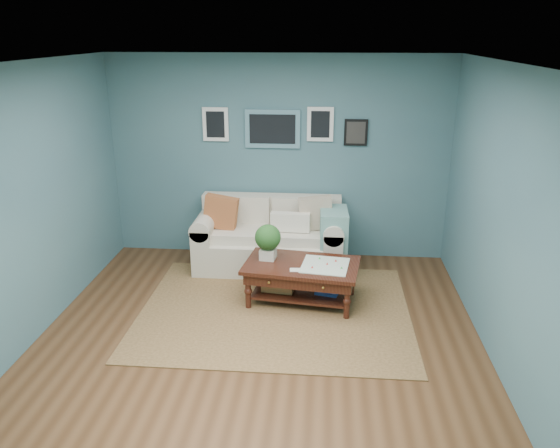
# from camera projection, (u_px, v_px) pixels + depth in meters

# --- Properties ---
(room_shell) EXTENTS (5.00, 5.02, 2.70)m
(room_shell) POSITION_uv_depth(u_px,v_px,m) (255.00, 217.00, 4.96)
(room_shell) COLOR brown
(room_shell) RESTS_ON ground
(area_rug) EXTENTS (2.97, 2.38, 0.01)m
(area_rug) POSITION_uv_depth(u_px,v_px,m) (275.00, 310.00, 6.10)
(area_rug) COLOR brown
(area_rug) RESTS_ON ground
(loveseat) EXTENTS (1.95, 0.89, 1.00)m
(loveseat) POSITION_uv_depth(u_px,v_px,m) (276.00, 238.00, 7.12)
(loveseat) COLOR white
(loveseat) RESTS_ON ground
(coffee_table) EXTENTS (1.36, 0.90, 0.89)m
(coffee_table) POSITION_uv_depth(u_px,v_px,m) (296.00, 269.00, 6.20)
(coffee_table) COLOR black
(coffee_table) RESTS_ON ground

